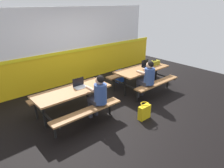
% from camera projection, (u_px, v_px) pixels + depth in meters
% --- Properties ---
extents(ground_plane, '(10.00, 10.00, 0.02)m').
position_uv_depth(ground_plane, '(116.00, 104.00, 5.83)').
color(ground_plane, black).
extents(accent_backdrop, '(8.00, 0.14, 2.60)m').
position_uv_depth(accent_backdrop, '(72.00, 48.00, 6.96)').
color(accent_backdrop, yellow).
rests_on(accent_backdrop, ground).
extents(picnic_table_left, '(1.90, 1.56, 0.74)m').
position_uv_depth(picnic_table_left, '(73.00, 96.00, 4.94)').
color(picnic_table_left, '#9E6B3D').
rests_on(picnic_table_left, ground).
extents(picnic_table_right, '(1.90, 1.56, 0.74)m').
position_uv_depth(picnic_table_right, '(142.00, 73.00, 6.52)').
color(picnic_table_right, '#9E6B3D').
rests_on(picnic_table_right, ground).
extents(student_nearer, '(0.36, 0.53, 1.21)m').
position_uv_depth(student_nearer, '(99.00, 94.00, 4.74)').
color(student_nearer, '#2D2D38').
rests_on(student_nearer, ground).
extents(student_further, '(0.36, 0.53, 1.21)m').
position_uv_depth(student_further, '(147.00, 77.00, 5.83)').
color(student_further, '#2D2D38').
rests_on(student_further, ground).
extents(laptop_silver, '(0.32, 0.22, 0.22)m').
position_uv_depth(laptop_silver, '(80.00, 85.00, 5.04)').
color(laptop_silver, silver).
rests_on(laptop_silver, picnic_table_left).
extents(laptop_dark, '(0.32, 0.22, 0.22)m').
position_uv_depth(laptop_dark, '(146.00, 65.00, 6.62)').
color(laptop_dark, black).
rests_on(laptop_dark, picnic_table_right).
extents(toolbox_grey, '(0.40, 0.18, 0.18)m').
position_uv_depth(toolbox_grey, '(154.00, 63.00, 6.81)').
color(toolbox_grey, olive).
rests_on(toolbox_grey, picnic_table_right).
extents(backpack_dark, '(0.30, 0.22, 0.44)m').
position_uv_depth(backpack_dark, '(120.00, 76.00, 7.32)').
color(backpack_dark, '#1E47B2').
rests_on(backpack_dark, ground).
extents(tote_bag_bright, '(0.34, 0.21, 0.43)m').
position_uv_depth(tote_bag_bright, '(144.00, 112.00, 5.00)').
color(tote_bag_bright, yellow).
rests_on(tote_bag_bright, ground).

